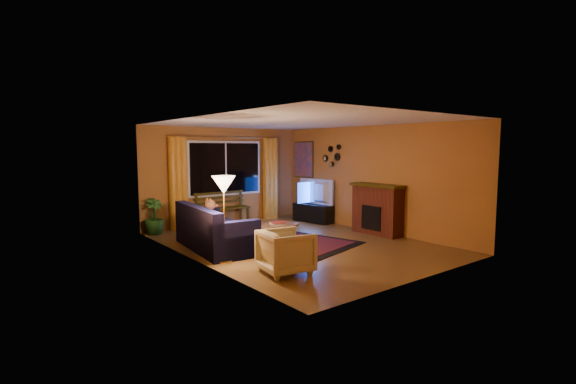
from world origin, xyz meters
TOP-DOWN VIEW (x-y plane):
  - floor at (0.00, 0.00)m, footprint 4.50×6.00m
  - ceiling at (0.00, 0.00)m, footprint 4.50×6.00m
  - wall_back at (0.00, 3.01)m, footprint 4.50×0.02m
  - wall_left at (-2.26, 0.00)m, footprint 0.02×6.00m
  - wall_right at (2.26, 0.00)m, footprint 0.02×6.00m
  - window at (0.00, 2.94)m, footprint 2.00×0.02m
  - curtain_rod at (0.00, 2.90)m, footprint 3.20×0.03m
  - curtain_left at (-1.35, 2.88)m, footprint 0.36×0.36m
  - curtain_right at (1.35, 2.88)m, footprint 0.36×0.36m
  - bench at (-0.22, 2.75)m, footprint 1.45×0.46m
  - potted_plant at (-2.00, 2.75)m, footprint 0.57×0.57m
  - sofa at (-1.56, 0.63)m, footprint 1.13×2.22m
  - dog at (-1.51, 1.11)m, footprint 0.38×0.46m
  - armchair at (-1.45, -1.51)m, footprint 0.81×0.85m
  - floor_lamp at (-1.90, -0.37)m, footprint 0.33×0.33m
  - rug at (-0.25, 0.49)m, footprint 2.88×3.75m
  - coffee_table at (-0.19, 0.44)m, footprint 1.23×1.23m
  - tv_console at (1.94, 1.71)m, footprint 0.55×1.19m
  - television at (1.94, 1.71)m, footprint 0.27×1.18m
  - fireplace at (2.05, -0.40)m, footprint 0.40×1.20m
  - mirror_cluster at (2.21, 1.30)m, footprint 0.06×0.60m
  - painting at (2.22, 2.45)m, footprint 0.04×0.76m

SIDE VIEW (x-z plane):
  - floor at x=0.00m, z-range -0.02..0.00m
  - rug at x=-0.25m, z-range 0.00..0.02m
  - coffee_table at x=-0.19m, z-range 0.00..0.36m
  - bench at x=-0.22m, z-range 0.00..0.43m
  - tv_console at x=1.94m, z-range 0.00..0.48m
  - armchair at x=-1.45m, z-range 0.00..0.76m
  - potted_plant at x=-2.00m, z-range 0.00..0.83m
  - sofa at x=-1.56m, z-range 0.00..0.86m
  - fireplace at x=2.05m, z-range 0.00..1.10m
  - dog at x=-1.51m, z-range 0.43..0.86m
  - floor_lamp at x=-1.90m, z-range 0.00..1.50m
  - television at x=1.94m, z-range 0.48..1.15m
  - curtain_left at x=-1.35m, z-range 0.00..2.24m
  - curtain_right at x=1.35m, z-range 0.00..2.24m
  - wall_back at x=0.00m, z-range 0.00..2.50m
  - wall_left at x=-2.26m, z-range 0.00..2.50m
  - wall_right at x=2.26m, z-range 0.00..2.50m
  - window at x=0.00m, z-range 0.80..2.10m
  - painting at x=2.22m, z-range 1.17..2.13m
  - mirror_cluster at x=2.21m, z-range 1.52..2.08m
  - curtain_rod at x=0.00m, z-range 2.23..2.27m
  - ceiling at x=0.00m, z-range 2.50..2.52m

